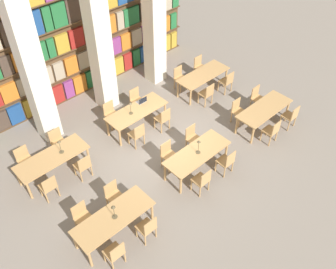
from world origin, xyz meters
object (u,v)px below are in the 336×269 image
Objects in this scene: pillar_right at (154,5)px; chair_1 at (82,217)px; desk_lamp_2 at (60,144)px; chair_16 at (137,134)px; chair_20 at (207,93)px; desk_lamp_0 at (114,209)px; chair_18 at (163,118)px; laptop at (142,101)px; chair_22 at (227,81)px; chair_0 at (115,253)px; chair_4 at (202,180)px; chair_9 at (238,111)px; chair_19 at (137,99)px; chair_13 at (25,159)px; reading_table_4 at (137,112)px; desk_lamp_1 at (199,144)px; chair_21 at (180,77)px; chair_6 at (227,161)px; pillar_center at (97,28)px; chair_8 at (272,131)px; chair_10 at (291,116)px; chair_14 at (83,166)px; chair_3 at (114,195)px; chair_2 at (147,228)px; chair_17 at (111,113)px; reading_table_0 at (114,219)px; pillar_left at (28,55)px; chair_12 at (49,186)px; chair_11 at (257,97)px; reading_table_3 at (52,159)px; chair_7 at (193,138)px; desk_lamp_3 at (130,106)px; reading_table_5 at (203,76)px; reading_table_2 at (264,110)px; chair_15 at (58,141)px.

pillar_right is 6.77× the size of chair_1.
desk_lamp_2 reaches higher than chair_16.
desk_lamp_2 is 5.51m from chair_20.
desk_lamp_2 is (0.23, 2.84, 0.01)m from desk_lamp_0.
laptop is (-0.15, 0.90, 0.28)m from chair_18.
chair_20 is 1.09m from chair_22.
chair_0 and chair_4 have the same top height.
chair_9 and chair_19 have the same top height.
reading_table_4 is (3.68, -0.73, 0.16)m from chair_13.
chair_4 and chair_18 have the same top height.
desk_lamp_1 is 4.23m from chair_21.
desk_lamp_0 is 3.73m from chair_6.
desk_lamp_0 reaches higher than chair_4.
pillar_right is 6.77× the size of chair_4.
pillar_center reaches higher than chair_8.
chair_10 is 1.00× the size of chair_14.
chair_4 and chair_9 have the same top height.
chair_4 is at bearing 52.63° from chair_21.
chair_9 is (6.23, -0.01, 0.00)m from chair_1.
chair_14 is at bearing -89.84° from chair_3.
chair_2 is 1.00× the size of chair_17.
chair_3 is (0.51, 0.69, -0.16)m from reading_table_0.
chair_0 is at bearing 180.00° from chair_2.
pillar_left is 6.77× the size of chair_2.
chair_0 is 1.00× the size of chair_12.
chair_11 is (6.29, -0.01, 0.00)m from chair_3.
chair_22 is at bearing -1.18° from chair_18.
chair_9 is (0.00, 1.38, 0.00)m from chair_8.
chair_14 is at bearing -50.35° from reading_table_3.
chair_18 reaches higher than reading_table_4.
chair_7 is at bearing 91.05° from chair_19.
chair_22 is at bearing 28.32° from desk_lamp_1.
desk_lamp_3 is 3.39m from reading_table_5.
chair_8 is at bearing -88.84° from chair_20.
chair_13 is at bearing 136.16° from chair_6.
reading_table_0 is at bearing -95.12° from desk_lamp_2.
chair_22 is at bearing 75.07° from reading_table_2.
chair_15 is at bearing -9.91° from laptop.
chair_9 is at bearing -15.72° from chair_14.
desk_lamp_3 reaches higher than laptop.
desk_lamp_1 is 1.07× the size of desk_lamp_3.
chair_7 and chair_22 have the same top height.
chair_4 is (1.90, -5.11, -2.52)m from pillar_left.
chair_7 is (3.16, 0.11, 0.00)m from chair_3.
chair_4 and chair_7 have the same top height.
reading_table_4 is 2.38× the size of chair_17.
chair_18 is 1.00× the size of chair_20.
chair_10 is 5.26m from chair_19.
reading_table_3 is at bearing -28.67° from chair_7.
chair_11 is 1.00× the size of chair_18.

